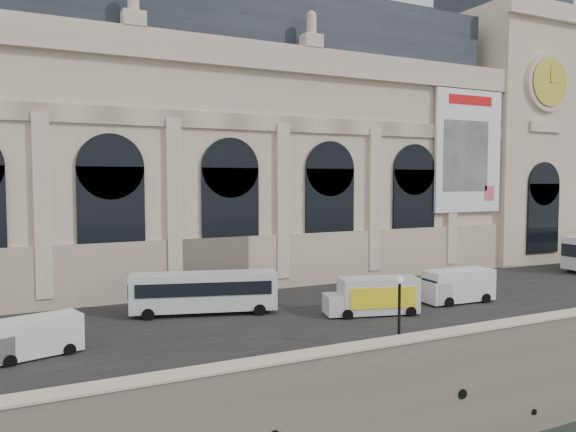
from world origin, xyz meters
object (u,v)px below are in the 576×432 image
at_px(van_b, 29,338).
at_px(box_truck, 373,296).
at_px(van_c, 455,286).
at_px(bus_left, 204,291).
at_px(lamp_right, 399,315).

xyz_separation_m(van_b, box_truck, (23.05, -0.20, 0.24)).
relative_size(van_b, box_truck, 0.75).
height_order(van_b, van_c, van_c).
distance_m(bus_left, lamp_right, 15.56).
height_order(van_c, box_truck, box_truck).
bearing_deg(lamp_right, box_truck, 64.20).
bearing_deg(box_truck, bus_left, 153.45).
bearing_deg(van_c, lamp_right, -144.73).
bearing_deg(bus_left, box_truck, -26.55).
xyz_separation_m(van_b, lamp_right, (19.07, -8.43, 1.08)).
bearing_deg(van_b, lamp_right, -23.83).
bearing_deg(box_truck, lamp_right, -115.80).
distance_m(bus_left, van_b, 13.06).
height_order(bus_left, box_truck, bus_left).
height_order(van_b, lamp_right, lamp_right).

